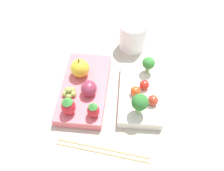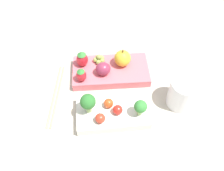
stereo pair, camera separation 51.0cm
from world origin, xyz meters
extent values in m
plane|color=#BCB29E|center=(0.00, 0.00, 0.00)|extent=(4.00, 4.00, 0.00)
cube|color=silver|center=(0.01, 0.07, 0.01)|extent=(0.19, 0.11, 0.03)
cube|color=#DB6670|center=(0.00, -0.07, 0.01)|extent=(0.22, 0.12, 0.03)
cylinder|color=#93B770|center=(0.07, 0.06, 0.04)|extent=(0.01, 0.01, 0.02)
sphere|color=#2D702D|center=(0.07, 0.06, 0.07)|extent=(0.04, 0.04, 0.04)
cylinder|color=#93B770|center=(-0.05, 0.09, 0.03)|extent=(0.01, 0.01, 0.02)
sphere|color=#388438|center=(-0.05, 0.09, 0.06)|extent=(0.03, 0.03, 0.03)
sphere|color=#DB4C1E|center=(0.02, 0.05, 0.04)|extent=(0.02, 0.02, 0.02)
sphere|color=red|center=(0.00, 0.08, 0.04)|extent=(0.02, 0.02, 0.02)
sphere|color=red|center=(0.05, 0.10, 0.04)|extent=(0.03, 0.03, 0.03)
sphere|color=gold|center=(-0.04, -0.09, 0.05)|extent=(0.05, 0.05, 0.05)
cylinder|color=brown|center=(-0.04, -0.09, 0.08)|extent=(0.00, 0.00, 0.01)
ellipsoid|color=red|center=(0.08, -0.10, 0.05)|extent=(0.03, 0.03, 0.04)
cone|color=#388438|center=(0.08, -0.10, 0.07)|extent=(0.02, 0.02, 0.01)
ellipsoid|color=red|center=(0.08, -0.04, 0.04)|extent=(0.03, 0.03, 0.04)
cone|color=#388438|center=(0.08, -0.04, 0.06)|extent=(0.02, 0.02, 0.01)
ellipsoid|color=#892D47|center=(0.02, -0.06, 0.04)|extent=(0.04, 0.04, 0.04)
sphere|color=#8EA84C|center=(0.04, -0.11, 0.03)|extent=(0.02, 0.02, 0.02)
sphere|color=#8EA84C|center=(0.03, -0.10, 0.03)|extent=(0.02, 0.02, 0.02)
sphere|color=#8EA84C|center=(0.02, -0.10, 0.03)|extent=(0.02, 0.02, 0.02)
sphere|color=#8EA84C|center=(0.02, -0.11, 0.03)|extent=(0.02, 0.02, 0.02)
sphere|color=#8EA84C|center=(0.03, -0.11, 0.03)|extent=(0.02, 0.02, 0.02)
sphere|color=#8EA84C|center=(0.03, -0.11, 0.04)|extent=(0.02, 0.02, 0.02)
cylinder|color=white|center=(-0.18, 0.05, 0.04)|extent=(0.08, 0.08, 0.08)
cylinder|color=tan|center=(0.16, -0.02, 0.00)|extent=(0.04, 0.21, 0.01)
cylinder|color=tan|center=(0.16, -0.01, 0.00)|extent=(0.04, 0.21, 0.01)
camera|label=1|loc=(0.38, 0.02, 0.52)|focal=40.00mm
camera|label=2|loc=(0.05, 0.41, 0.56)|focal=40.00mm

